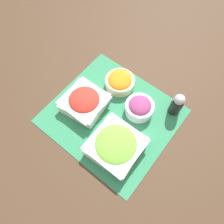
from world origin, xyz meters
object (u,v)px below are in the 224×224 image
object	(u,v)px
lettuce_bowl	(116,146)
carrot_bowl	(120,81)
onion_bowl	(140,107)
pepper_shaker	(177,104)
tomato_bowl	(85,102)

from	to	relation	value
lettuce_bowl	carrot_bowl	distance (m)	0.28
onion_bowl	carrot_bowl	size ratio (longest dim) A/B	0.92
carrot_bowl	lettuce_bowl	bearing A→B (deg)	124.55
carrot_bowl	pepper_shaker	xyz separation A→B (m)	(-0.24, -0.04, 0.03)
onion_bowl	lettuce_bowl	xyz separation A→B (m)	(-0.02, 0.18, 0.00)
lettuce_bowl	tomato_bowl	bearing A→B (deg)	-17.50
pepper_shaker	onion_bowl	bearing A→B (deg)	38.94
onion_bowl	pepper_shaker	xyz separation A→B (m)	(-0.11, -0.09, 0.02)
tomato_bowl	onion_bowl	world-z (taller)	tomato_bowl
onion_bowl	lettuce_bowl	distance (m)	0.18
carrot_bowl	pepper_shaker	bearing A→B (deg)	-171.04
pepper_shaker	lettuce_bowl	bearing A→B (deg)	72.43
lettuce_bowl	onion_bowl	bearing A→B (deg)	-82.43
tomato_bowl	carrot_bowl	size ratio (longest dim) A/B	1.40
lettuce_bowl	pepper_shaker	bearing A→B (deg)	-107.57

